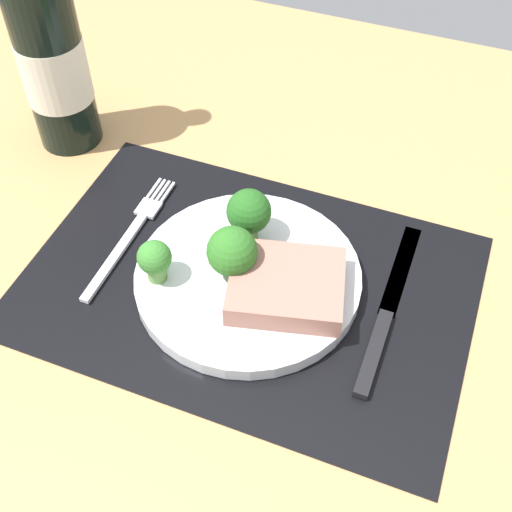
% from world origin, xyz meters
% --- Properties ---
extents(ground_plane, '(1.40, 1.10, 0.03)m').
position_xyz_m(ground_plane, '(0.00, 0.00, -0.01)').
color(ground_plane, tan).
extents(placemat, '(0.46, 0.31, 0.00)m').
position_xyz_m(placemat, '(0.00, 0.00, 0.00)').
color(placemat, black).
rests_on(placemat, ground_plane).
extents(plate, '(0.23, 0.23, 0.02)m').
position_xyz_m(plate, '(0.00, 0.00, 0.01)').
color(plate, silver).
rests_on(plate, placemat).
extents(steak, '(0.13, 0.12, 0.03)m').
position_xyz_m(steak, '(0.05, -0.01, 0.03)').
color(steak, '#9E6B5B').
rests_on(steak, plate).
extents(broccoli_back_left, '(0.03, 0.03, 0.05)m').
position_xyz_m(broccoli_back_left, '(-0.08, -0.04, 0.05)').
color(broccoli_back_left, '#5B8942').
rests_on(broccoli_back_left, plate).
extents(broccoli_near_steak, '(0.05, 0.05, 0.06)m').
position_xyz_m(broccoli_near_steak, '(-0.01, -0.01, 0.05)').
color(broccoli_near_steak, '#5B8942').
rests_on(broccoli_near_steak, plate).
extents(broccoli_center, '(0.05, 0.05, 0.06)m').
position_xyz_m(broccoli_center, '(-0.02, 0.05, 0.06)').
color(broccoli_center, '#5B8942').
rests_on(broccoli_center, plate).
extents(fork, '(0.02, 0.19, 0.01)m').
position_xyz_m(fork, '(-0.15, 0.01, 0.01)').
color(fork, silver).
rests_on(fork, placemat).
extents(knife, '(0.02, 0.23, 0.01)m').
position_xyz_m(knife, '(0.14, 0.01, 0.01)').
color(knife, black).
rests_on(knife, placemat).
extents(wine_bottle, '(0.08, 0.08, 0.33)m').
position_xyz_m(wine_bottle, '(-0.30, 0.14, 0.12)').
color(wine_bottle, black).
rests_on(wine_bottle, ground_plane).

